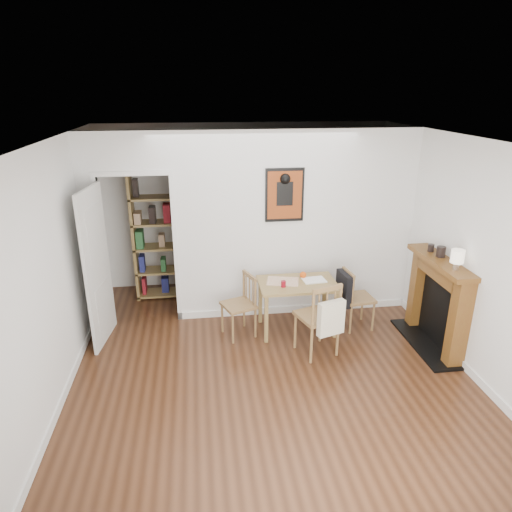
{
  "coord_description": "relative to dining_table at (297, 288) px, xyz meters",
  "views": [
    {
      "loc": [
        -0.76,
        -4.51,
        3.1
      ],
      "look_at": [
        -0.08,
        0.6,
        1.18
      ],
      "focal_mm": 32.0,
      "sensor_mm": 36.0,
      "label": 1
    }
  ],
  "objects": [
    {
      "name": "ground",
      "position": [
        -0.5,
        -0.84,
        -0.61
      ],
      "size": [
        5.2,
        5.2,
        0.0
      ],
      "primitive_type": "plane",
      "color": "#4C2B18",
      "rests_on": "ground"
    },
    {
      "name": "room_shell",
      "position": [
        -0.4,
        0.51,
        0.69
      ],
      "size": [
        5.2,
        5.2,
        5.2
      ],
      "color": "silver",
      "rests_on": "ground"
    },
    {
      "name": "dining_table",
      "position": [
        0.0,
        0.0,
        0.0
      ],
      "size": [
        1.02,
        0.65,
        0.69
      ],
      "color": "olive",
      "rests_on": "ground"
    },
    {
      "name": "chair_left",
      "position": [
        -0.78,
        -0.03,
        -0.19
      ],
      "size": [
        0.55,
        0.55,
        0.85
      ],
      "color": "olive",
      "rests_on": "ground"
    },
    {
      "name": "chair_right",
      "position": [
        0.81,
        -0.03,
        -0.17
      ],
      "size": [
        0.52,
        0.47,
        0.85
      ],
      "color": "olive",
      "rests_on": "ground"
    },
    {
      "name": "chair_front",
      "position": [
        0.13,
        -0.59,
        -0.12
      ],
      "size": [
        0.61,
        0.65,
        0.97
      ],
      "color": "olive",
      "rests_on": "ground"
    },
    {
      "name": "bookshelf",
      "position": [
        -1.81,
        1.35,
        0.39
      ],
      "size": [
        0.85,
        0.34,
        2.02
      ],
      "color": "olive",
      "rests_on": "ground"
    },
    {
      "name": "fireplace",
      "position": [
        1.66,
        -0.59,
        0.01
      ],
      "size": [
        0.45,
        1.25,
        1.16
      ],
      "color": "brown",
      "rests_on": "ground"
    },
    {
      "name": "red_glass",
      "position": [
        -0.21,
        -0.11,
        0.12
      ],
      "size": [
        0.06,
        0.06,
        0.08
      ],
      "primitive_type": "cylinder",
      "color": "maroon",
      "rests_on": "dining_table"
    },
    {
      "name": "orange_fruit",
      "position": [
        0.1,
        0.14,
        0.13
      ],
      "size": [
        0.09,
        0.09,
        0.09
      ],
      "primitive_type": "sphere",
      "color": "#DA4C0B",
      "rests_on": "dining_table"
    },
    {
      "name": "placemat",
      "position": [
        -0.18,
        0.06,
        0.09
      ],
      "size": [
        0.47,
        0.4,
        0.0
      ],
      "primitive_type": "cube",
      "rotation": [
        0.0,
        0.0,
        -0.24
      ],
      "color": "beige",
      "rests_on": "dining_table"
    },
    {
      "name": "notebook",
      "position": [
        0.23,
        0.04,
        0.09
      ],
      "size": [
        0.31,
        0.24,
        0.01
      ],
      "primitive_type": "cube",
      "rotation": [
        0.0,
        0.0,
        0.09
      ],
      "color": "white",
      "rests_on": "dining_table"
    },
    {
      "name": "mantel_lamp",
      "position": [
        1.61,
        -0.92,
        0.7
      ],
      "size": [
        0.15,
        0.15,
        0.24
      ],
      "color": "silver",
      "rests_on": "fireplace"
    },
    {
      "name": "ceramic_jar_a",
      "position": [
        1.65,
        -0.5,
        0.61
      ],
      "size": [
        0.11,
        0.11,
        0.13
      ],
      "primitive_type": "cylinder",
      "color": "black",
      "rests_on": "fireplace"
    },
    {
      "name": "ceramic_jar_b",
      "position": [
        1.62,
        -0.31,
        0.6
      ],
      "size": [
        0.08,
        0.08,
        0.09
      ],
      "primitive_type": "cylinder",
      "color": "black",
      "rests_on": "fireplace"
    }
  ]
}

